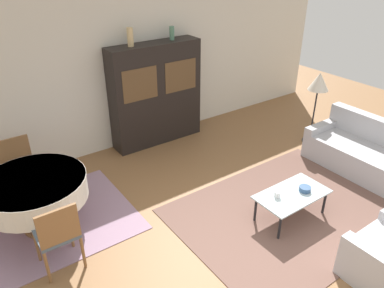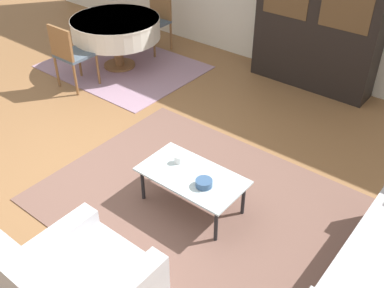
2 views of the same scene
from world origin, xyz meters
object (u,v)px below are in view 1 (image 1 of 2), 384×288
(coffee_table, at_px, (292,196))
(display_cabinet, at_px, (156,94))
(bowl, at_px, (305,189))
(floor_lamp, at_px, (319,85))
(cup, at_px, (277,194))
(vase_tall, at_px, (130,37))
(dining_chair_near, at_px, (58,233))
(couch, at_px, (365,153))
(dining_table, at_px, (34,189))
(dining_chair_far, at_px, (19,165))
(vase_short, at_px, (172,33))

(coffee_table, xyz_separation_m, display_cabinet, (-0.28, 3.06, 0.57))
(display_cabinet, height_order, bowl, display_cabinet)
(display_cabinet, relative_size, floor_lamp, 1.37)
(cup, height_order, vase_tall, vase_tall)
(display_cabinet, bearing_deg, vase_tall, 179.88)
(dining_chair_near, bearing_deg, bowl, -17.23)
(coffee_table, height_order, floor_lamp, floor_lamp)
(floor_lamp, distance_m, cup, 2.68)
(display_cabinet, height_order, vase_tall, vase_tall)
(display_cabinet, distance_m, dining_chair_near, 3.38)
(couch, xyz_separation_m, vase_tall, (-2.67, 2.90, 1.71))
(couch, bearing_deg, dining_table, 71.62)
(vase_tall, bearing_deg, dining_chair_far, -168.58)
(cup, bearing_deg, vase_tall, 99.30)
(coffee_table, height_order, vase_short, vase_short)
(dining_chair_far, bearing_deg, couch, 152.80)
(dining_chair_near, xyz_separation_m, floor_lamp, (4.89, 0.43, 0.60))
(coffee_table, relative_size, display_cabinet, 0.54)
(display_cabinet, height_order, vase_short, vase_short)
(floor_lamp, relative_size, bowl, 8.63)
(dining_chair_far, bearing_deg, dining_table, 90.00)
(couch, xyz_separation_m, floor_lamp, (0.08, 1.16, 0.84))
(cup, relative_size, vase_tall, 0.27)
(bowl, bearing_deg, vase_tall, 106.02)
(coffee_table, height_order, dining_chair_near, dining_chair_near)
(bowl, relative_size, vase_tall, 0.52)
(dining_chair_near, bearing_deg, couch, -8.57)
(dining_table, xyz_separation_m, bowl, (3.02, -1.81, -0.19))
(couch, height_order, display_cabinet, display_cabinet)
(vase_short, bearing_deg, dining_chair_far, -171.66)
(dining_chair_near, relative_size, vase_tall, 3.01)
(couch, distance_m, dining_chair_far, 5.41)
(dining_chair_near, xyz_separation_m, dining_chair_far, (0.00, 1.74, 0.00))
(vase_short, bearing_deg, dining_table, -156.06)
(dining_table, height_order, dining_chair_near, dining_chair_near)
(couch, bearing_deg, coffee_table, 94.62)
(dining_chair_near, height_order, vase_tall, vase_tall)
(dining_chair_near, distance_m, floor_lamp, 4.94)
(cup, bearing_deg, bowl, -16.85)
(floor_lamp, bearing_deg, dining_table, 174.85)
(display_cabinet, relative_size, bowl, 11.82)
(coffee_table, distance_m, vase_short, 3.46)
(coffee_table, bearing_deg, display_cabinet, 95.32)
(couch, bearing_deg, cup, 92.41)
(dining_table, distance_m, bowl, 3.53)
(couch, xyz_separation_m, dining_table, (-4.80, 1.60, 0.32))
(display_cabinet, bearing_deg, dining_table, -153.03)
(cup, bearing_deg, display_cabinet, 91.20)
(dining_table, bearing_deg, couch, -18.38)
(couch, relative_size, cup, 21.82)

